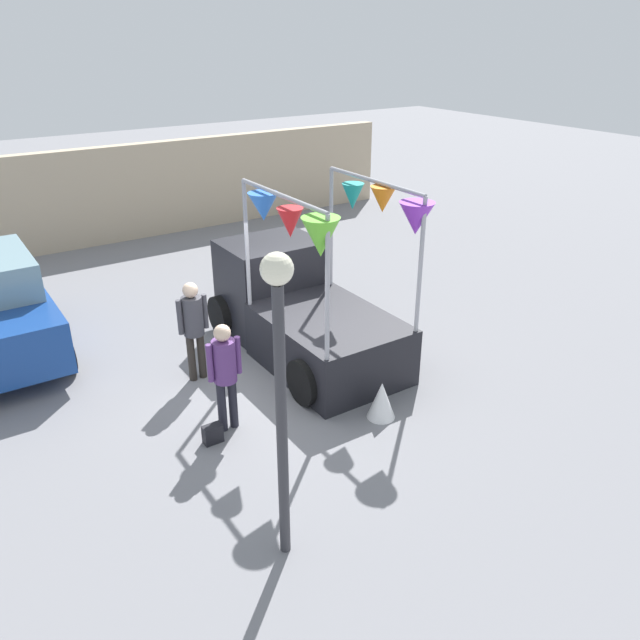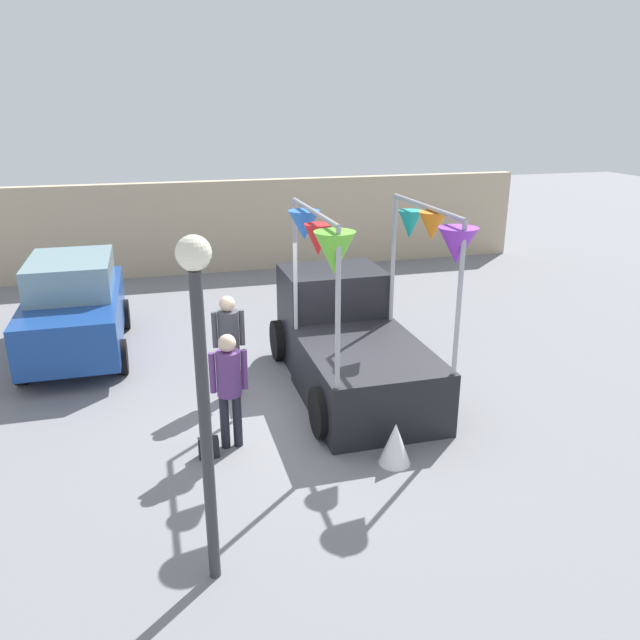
# 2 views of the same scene
# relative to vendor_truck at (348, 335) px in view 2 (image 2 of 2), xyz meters

# --- Properties ---
(ground_plane) EXTENTS (60.00, 60.00, 0.00)m
(ground_plane) POSITION_rel_vendor_truck_xyz_m (-1.00, -0.90, -0.88)
(ground_plane) COLOR slate
(vendor_truck) EXTENTS (2.37, 4.11, 3.24)m
(vendor_truck) POSITION_rel_vendor_truck_xyz_m (0.00, 0.00, 0.00)
(vendor_truck) COLOR black
(vendor_truck) RESTS_ON ground
(parked_car) EXTENTS (1.88, 4.00, 1.88)m
(parked_car) POSITION_rel_vendor_truck_xyz_m (-4.68, 2.72, 0.06)
(parked_car) COLOR navy
(parked_car) RESTS_ON ground
(person_customer) EXTENTS (0.53, 0.34, 1.71)m
(person_customer) POSITION_rel_vendor_truck_xyz_m (-2.26, -1.66, 0.15)
(person_customer) COLOR black
(person_customer) RESTS_ON ground
(person_vendor) EXTENTS (0.53, 0.34, 1.76)m
(person_vendor) POSITION_rel_vendor_truck_xyz_m (-2.05, -0.04, 0.19)
(person_vendor) COLOR #2D2823
(person_vendor) RESTS_ON ground
(handbag) EXTENTS (0.28, 0.16, 0.28)m
(handbag) POSITION_rel_vendor_truck_xyz_m (-2.61, -1.86, -0.74)
(handbag) COLOR black
(handbag) RESTS_ON ground
(street_lamp) EXTENTS (0.32, 0.32, 3.60)m
(street_lamp) POSITION_rel_vendor_truck_xyz_m (-2.79, -4.21, 1.49)
(street_lamp) COLOR #333338
(street_lamp) RESTS_ON ground
(brick_boundary_wall) EXTENTS (18.00, 0.36, 2.60)m
(brick_boundary_wall) POSITION_rel_vendor_truck_xyz_m (-1.00, 8.35, 0.42)
(brick_boundary_wall) COLOR tan
(brick_boundary_wall) RESTS_ON ground
(folded_kite_bundle_white) EXTENTS (0.56, 0.56, 0.60)m
(folded_kite_bundle_white) POSITION_rel_vendor_truck_xyz_m (-0.18, -2.70, -0.58)
(folded_kite_bundle_white) COLOR white
(folded_kite_bundle_white) RESTS_ON ground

